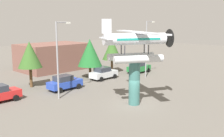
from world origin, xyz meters
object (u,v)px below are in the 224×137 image
Objects in this scene: floatplane_monument at (136,44)px; car_far_silver at (103,73)px; car_mid_blue at (65,83)px; tree_east at (30,55)px; car_distant_green at (139,67)px; streetlight_secondary at (147,45)px; tree_center_back at (90,53)px; display_pedestal at (134,83)px; streetlight_primary at (59,55)px; storefront_building at (53,57)px; tree_far_east at (112,49)px.

floatplane_monument is 2.28× the size of car_far_silver.
car_mid_blue is 0.74× the size of tree_east.
car_distant_green is 17.40m from tree_east.
tree_center_back is at bearing 136.39° from streetlight_secondary.
car_distant_green is at bearing 36.06° from display_pedestal.
display_pedestal is 14.21m from tree_east.
display_pedestal is 0.53× the size of streetlight_primary.
display_pedestal is 0.40× the size of storefront_building.
tree_east is (0.35, 6.61, -0.63)m from streetlight_primary.
floatplane_monument reaches higher than car_mid_blue.
floatplane_monument is 11.01m from car_mid_blue.
streetlight_primary is at bearing -93.03° from tree_east.
tree_far_east reaches higher than car_mid_blue.
streetlight_secondary is at bearing 30.81° from display_pedestal.
storefront_building is (5.40, 22.06, -3.78)m from floatplane_monument.
car_distant_green is 0.51× the size of streetlight_secondary.
tree_east is at bearing 177.77° from tree_far_east.
streetlight_secondary is at bearing -43.61° from tree_center_back.
floatplane_monument reaches higher than streetlight_secondary.
tree_east reaches higher than storefront_building.
floatplane_monument is at bearing -61.40° from streetlight_primary.
tree_far_east reaches higher than car_distant_green.
tree_center_back is (-7.88, 2.82, 2.80)m from car_distant_green.
display_pedestal is 0.79× the size of tree_far_east.
car_mid_blue is (-1.43, 9.66, -5.10)m from floatplane_monument.
storefront_building is 1.99× the size of tree_far_east.
floatplane_monument is 17.07m from car_distant_green.
tree_far_east is at bearing -59.95° from storefront_building.
floatplane_monument reaches higher than car_far_silver.
car_distant_green is (7.18, -0.78, 0.00)m from car_far_silver.
car_distant_green is 0.39× the size of storefront_building.
tree_east is 14.09m from tree_far_east.
tree_east is at bearing 133.93° from floatplane_monument.
tree_east is (-3.42, 13.66, 1.90)m from display_pedestal.
streetlight_primary is at bearing 178.80° from streetlight_secondary.
car_distant_green is at bearing 8.58° from streetlight_primary.
display_pedestal is 1.03× the size of car_mid_blue.
streetlight_primary is 10.61m from tree_center_back.
streetlight_primary is (-16.98, -2.56, 3.81)m from car_distant_green.
display_pedestal is at bearing -61.90° from streetlight_primary.
car_mid_blue is 0.75× the size of tree_center_back.
car_mid_blue is 1.00× the size of car_far_silver.
floatplane_monument is 1.76× the size of tree_far_east.
tree_center_back reaches higher than tree_far_east.
floatplane_monument reaches higher than tree_far_east.
tree_east is (-14.72, 6.92, -0.67)m from streetlight_secondary.
streetlight_primary reaches higher than tree_center_back.
storefront_building is 1.93× the size of tree_center_back.
storefront_building is at bearing 58.17° from streetlight_primary.
streetlight_primary is 15.67m from tree_far_east.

